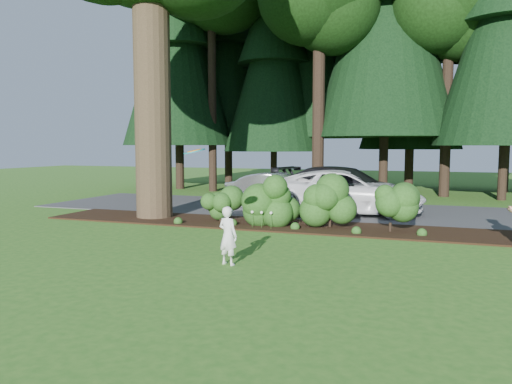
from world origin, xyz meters
TOP-DOWN VIEW (x-y plane):
  - ground at (0.00, 0.00)m, footprint 80.00×80.00m
  - mulch_bed at (0.00, 3.25)m, footprint 16.00×2.50m
  - driveway at (0.00, 7.50)m, footprint 22.00×6.00m
  - shrub_row at (0.77, 3.14)m, footprint 6.53×1.60m
  - lily_cluster at (-0.30, 2.40)m, footprint 0.69×0.09m
  - tree_wall at (0.25, 16.38)m, footprint 25.66×12.15m
  - car_silver_wagon at (-1.36, 7.53)m, footprint 4.31×1.80m
  - car_white_suv at (1.44, 6.39)m, footprint 6.20×3.80m
  - car_dark_suv at (1.19, 8.13)m, footprint 6.07×3.55m
  - child at (0.49, -2.04)m, footprint 0.53×0.42m
  - frisbee at (-0.34, -1.92)m, footprint 0.48×0.47m

SIDE VIEW (x-z plane):
  - ground at x=0.00m, z-range 0.00..0.00m
  - driveway at x=0.00m, z-range 0.00..0.03m
  - mulch_bed at x=0.00m, z-range 0.00..0.05m
  - lily_cluster at x=-0.30m, z-range 0.21..0.78m
  - child at x=0.49m, z-range 0.00..1.25m
  - car_silver_wagon at x=-1.36m, z-range 0.03..1.42m
  - shrub_row at x=0.77m, z-range 0.00..1.61m
  - car_white_suv at x=1.44m, z-range 0.03..1.64m
  - car_dark_suv at x=1.19m, z-range 0.03..1.68m
  - frisbee at x=-0.34m, z-range 2.32..2.49m
  - tree_wall at x=0.25m, z-range 0.96..18.05m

